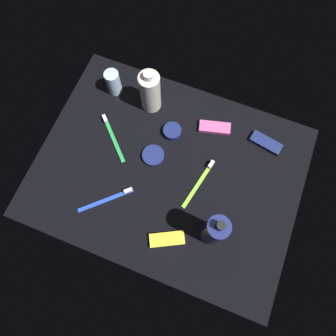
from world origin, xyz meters
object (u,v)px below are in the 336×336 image
at_px(deodorant_stick, 113,82).
at_px(snack_bar_navy, 266,143).
at_px(toothbrush_green, 112,136).
at_px(cream_tin_left, 172,131).
at_px(snack_bar_yellow, 167,239).
at_px(bodywash_bottle, 150,92).
at_px(snack_bar_pink, 215,128).
at_px(toothbrush_lime, 200,181).
at_px(toothbrush_blue, 109,199).
at_px(lotion_bottle, 214,231).
at_px(cream_tin_right, 153,156).

bearing_deg(deodorant_stick, snack_bar_navy, -0.41).
distance_m(toothbrush_green, cream_tin_left, 0.20).
height_order(snack_bar_yellow, cream_tin_left, cream_tin_left).
xyz_separation_m(bodywash_bottle, snack_bar_pink, (0.23, -0.01, -0.07)).
xyz_separation_m(toothbrush_lime, snack_bar_navy, (0.16, 0.20, 0.00)).
bearing_deg(toothbrush_blue, toothbrush_lime, 32.79).
bearing_deg(toothbrush_blue, snack_bar_yellow, -12.83).
relative_size(lotion_bottle, snack_bar_navy, 2.08).
distance_m(deodorant_stick, snack_bar_pink, 0.37).
bearing_deg(cream_tin_left, snack_bar_pink, 27.57).
height_order(lotion_bottle, snack_bar_pink, lotion_bottle).
bearing_deg(deodorant_stick, snack_bar_pink, -2.04).
xyz_separation_m(toothbrush_blue, snack_bar_pink, (0.23, 0.35, 0.00)).
bearing_deg(cream_tin_right, deodorant_stick, 140.27).
xyz_separation_m(bodywash_bottle, toothbrush_green, (-0.08, -0.16, -0.07)).
xyz_separation_m(deodorant_stick, snack_bar_yellow, (0.36, -0.41, -0.04)).
distance_m(lotion_bottle, toothbrush_blue, 0.34).
relative_size(toothbrush_lime, toothbrush_green, 1.30).
bearing_deg(lotion_bottle, snack_bar_pink, 106.33).
height_order(lotion_bottle, toothbrush_green, lotion_bottle).
relative_size(lotion_bottle, toothbrush_green, 1.58).
bearing_deg(toothbrush_green, toothbrush_lime, -7.01).
distance_m(lotion_bottle, deodorant_stick, 0.59).
distance_m(lotion_bottle, toothbrush_lime, 0.19).
bearing_deg(toothbrush_lime, cream_tin_right, 172.07).
height_order(snack_bar_pink, cream_tin_right, same).
bearing_deg(bodywash_bottle, snack_bar_pink, -1.70).
relative_size(deodorant_stick, cream_tin_right, 1.31).
distance_m(bodywash_bottle, snack_bar_pink, 0.24).
distance_m(toothbrush_green, snack_bar_navy, 0.51).
bearing_deg(snack_bar_yellow, snack_bar_pink, 60.45).
bearing_deg(cream_tin_right, snack_bar_navy, 28.40).
xyz_separation_m(toothbrush_blue, snack_bar_navy, (0.40, 0.36, 0.00)).
relative_size(toothbrush_blue, cream_tin_right, 1.95).
height_order(toothbrush_green, snack_bar_pink, toothbrush_green).
relative_size(lotion_bottle, bodywash_bottle, 1.22).
relative_size(toothbrush_lime, snack_bar_navy, 1.72).
height_order(toothbrush_blue, snack_bar_yellow, toothbrush_blue).
xyz_separation_m(snack_bar_navy, cream_tin_right, (-0.33, -0.18, 0.00)).
bearing_deg(cream_tin_right, snack_bar_yellow, -58.81).
bearing_deg(snack_bar_pink, toothbrush_lime, -99.60).
bearing_deg(bodywash_bottle, lotion_bottle, -46.09).
distance_m(snack_bar_navy, snack_bar_pink, 0.18).
xyz_separation_m(toothbrush_lime, toothbrush_green, (-0.33, 0.04, 0.00)).
height_order(toothbrush_lime, toothbrush_blue, same).
xyz_separation_m(lotion_bottle, snack_bar_yellow, (-0.11, -0.06, -0.09)).
bearing_deg(toothbrush_lime, toothbrush_blue, -147.21).
height_order(bodywash_bottle, snack_bar_pink, bodywash_bottle).
relative_size(lotion_bottle, snack_bar_pink, 2.08).
xyz_separation_m(toothbrush_lime, toothbrush_blue, (-0.24, -0.16, 0.00)).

